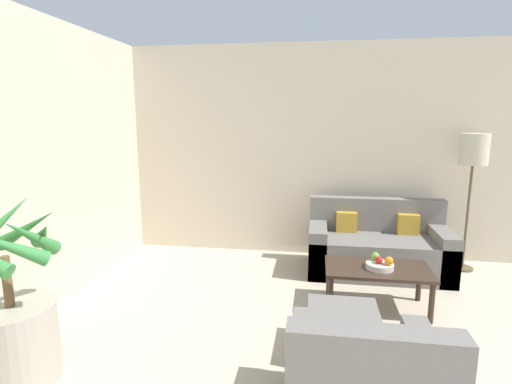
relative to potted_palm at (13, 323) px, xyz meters
The scene contains 10 objects.
wall_back 4.25m from the potted_palm, 45.86° to the left, with size 8.23×0.06×2.70m.
potted_palm is the anchor object (origin of this frame).
sofa_loveseat 3.64m from the potted_palm, 41.42° to the left, with size 1.58×0.77×0.83m.
floor_lamp 4.70m from the potted_palm, 35.17° to the left, with size 0.31×0.31×1.61m.
coffee_table 2.99m from the potted_palm, 29.61° to the left, with size 0.97×0.54×0.40m.
fruit_bowl 2.98m from the potted_palm, 29.07° to the left, with size 0.25×0.25×0.05m.
apple_red 2.97m from the potted_palm, 29.06° to the left, with size 0.07×0.07×0.07m.
apple_green 2.99m from the potted_palm, 30.63° to the left, with size 0.08×0.08×0.08m.
orange_fruit 3.03m from the potted_palm, 27.89° to the left, with size 0.08×0.08×0.08m.
ottoman 2.34m from the potted_palm, 16.44° to the left, with size 0.54×0.53×0.35m.
Camera 1 is at (-0.89, 1.37, 1.80)m, focal length 28.00 mm.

